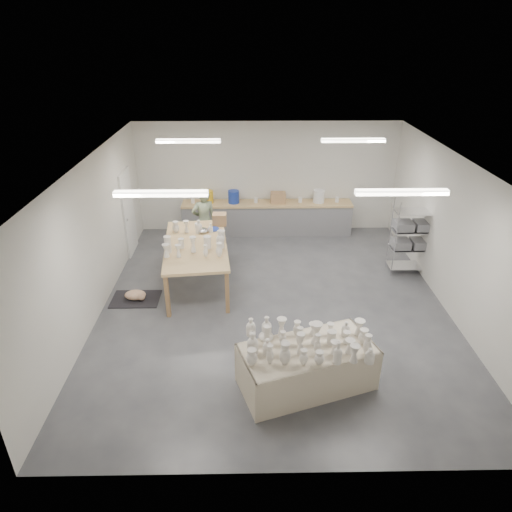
{
  "coord_description": "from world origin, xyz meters",
  "views": [
    {
      "loc": [
        -0.5,
        -7.99,
        5.15
      ],
      "look_at": [
        -0.36,
        0.16,
        1.05
      ],
      "focal_mm": 32.0,
      "sensor_mm": 36.0,
      "label": 1
    }
  ],
  "objects_px": {
    "work_table": "(198,243)",
    "potter": "(204,221)",
    "red_stool": "(206,237)",
    "drying_table": "(306,364)"
  },
  "relations": [
    {
      "from": "work_table",
      "to": "potter",
      "type": "bearing_deg",
      "value": 84.46
    },
    {
      "from": "drying_table",
      "to": "work_table",
      "type": "bearing_deg",
      "value": 102.1
    },
    {
      "from": "work_table",
      "to": "red_stool",
      "type": "bearing_deg",
      "value": 84.41
    },
    {
      "from": "drying_table",
      "to": "potter",
      "type": "bearing_deg",
      "value": 93.37
    },
    {
      "from": "potter",
      "to": "red_stool",
      "type": "xyz_separation_m",
      "value": [
        0.0,
        0.27,
        -0.58
      ]
    },
    {
      "from": "potter",
      "to": "red_stool",
      "type": "distance_m",
      "value": 0.64
    },
    {
      "from": "drying_table",
      "to": "potter",
      "type": "relative_size",
      "value": 1.36
    },
    {
      "from": "potter",
      "to": "red_stool",
      "type": "bearing_deg",
      "value": -108.46
    },
    {
      "from": "red_stool",
      "to": "drying_table",
      "type": "bearing_deg",
      "value": -68.98
    },
    {
      "from": "red_stool",
      "to": "potter",
      "type": "bearing_deg",
      "value": -90.0
    }
  ]
}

